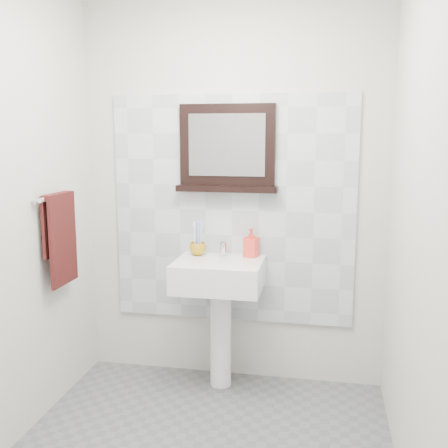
{
  "coord_description": "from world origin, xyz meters",
  "views": [
    {
      "loc": [
        0.6,
        -2.28,
        1.64
      ],
      "look_at": [
        0.05,
        0.55,
        1.15
      ],
      "focal_mm": 42.0,
      "sensor_mm": 36.0,
      "label": 1
    }
  ],
  "objects_px": {
    "framed_mirror": "(227,150)",
    "hand_towel": "(60,232)",
    "toothbrush_cup": "(198,249)",
    "pedestal_sink": "(219,288)",
    "soap_dispenser": "(251,242)"
  },
  "relations": [
    {
      "from": "framed_mirror",
      "to": "hand_towel",
      "type": "relative_size",
      "value": 1.2
    },
    {
      "from": "soap_dispenser",
      "to": "framed_mirror",
      "type": "height_order",
      "value": "framed_mirror"
    },
    {
      "from": "pedestal_sink",
      "to": "hand_towel",
      "type": "relative_size",
      "value": 1.75
    },
    {
      "from": "soap_dispenser",
      "to": "hand_towel",
      "type": "bearing_deg",
      "value": -140.96
    },
    {
      "from": "pedestal_sink",
      "to": "hand_towel",
      "type": "height_order",
      "value": "hand_towel"
    },
    {
      "from": "pedestal_sink",
      "to": "toothbrush_cup",
      "type": "bearing_deg",
      "value": 145.59
    },
    {
      "from": "toothbrush_cup",
      "to": "soap_dispenser",
      "type": "bearing_deg",
      "value": 4.74
    },
    {
      "from": "toothbrush_cup",
      "to": "hand_towel",
      "type": "relative_size",
      "value": 0.19
    },
    {
      "from": "pedestal_sink",
      "to": "soap_dispenser",
      "type": "bearing_deg",
      "value": 37.94
    },
    {
      "from": "toothbrush_cup",
      "to": "hand_towel",
      "type": "height_order",
      "value": "hand_towel"
    },
    {
      "from": "hand_towel",
      "to": "pedestal_sink",
      "type": "bearing_deg",
      "value": 20.6
    },
    {
      "from": "toothbrush_cup",
      "to": "framed_mirror",
      "type": "bearing_deg",
      "value": 21.45
    },
    {
      "from": "soap_dispenser",
      "to": "toothbrush_cup",
      "type": "bearing_deg",
      "value": -160.18
    },
    {
      "from": "pedestal_sink",
      "to": "hand_towel",
      "type": "distance_m",
      "value": 1.04
    },
    {
      "from": "framed_mirror",
      "to": "hand_towel",
      "type": "xyz_separation_m",
      "value": [
        -0.91,
        -0.52,
        -0.47
      ]
    }
  ]
}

